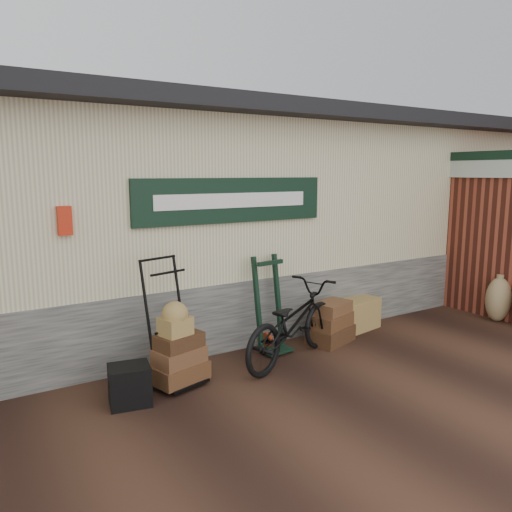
{
  "coord_description": "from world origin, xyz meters",
  "views": [
    {
      "loc": [
        -3.35,
        -4.41,
        2.29
      ],
      "look_at": [
        -0.01,
        0.9,
        1.24
      ],
      "focal_mm": 35.0,
      "sensor_mm": 36.0,
      "label": 1
    }
  ],
  "objects": [
    {
      "name": "station_building",
      "position": [
        -0.01,
        2.74,
        1.61
      ],
      "size": [
        14.4,
        4.1,
        3.2
      ],
      "color": "#4C4C47",
      "rests_on": "ground"
    },
    {
      "name": "black_trunk",
      "position": [
        -1.93,
        0.22,
        0.2
      ],
      "size": [
        0.46,
        0.41,
        0.4
      ],
      "primitive_type": "cube",
      "rotation": [
        0.0,
        0.0,
        -0.2
      ],
      "color": "black",
      "rests_on": "ground"
    },
    {
      "name": "suitcase_stack",
      "position": [
        0.97,
        0.56,
        0.29
      ],
      "size": [
        0.74,
        0.59,
        0.58
      ],
      "primitive_type": null,
      "rotation": [
        0.0,
        0.0,
        0.31
      ],
      "color": "#3C2213",
      "rests_on": "ground"
    },
    {
      "name": "ground",
      "position": [
        0.0,
        0.0,
        0.0
      ],
      "size": [
        80.0,
        80.0,
        0.0
      ],
      "primitive_type": "plane",
      "color": "black",
      "rests_on": "ground"
    },
    {
      "name": "wicker_hamper",
      "position": [
        1.68,
        0.85,
        0.23
      ],
      "size": [
        0.77,
        0.57,
        0.46
      ],
      "primitive_type": "cube",
      "rotation": [
        0.0,
        0.0,
        0.18
      ],
      "color": "olive",
      "rests_on": "ground"
    },
    {
      "name": "green_barrow",
      "position": [
        0.1,
        0.74,
        0.62
      ],
      "size": [
        0.49,
        0.43,
        1.24
      ],
      "primitive_type": null,
      "rotation": [
        0.0,
        0.0,
        0.12
      ],
      "color": "black",
      "rests_on": "ground"
    },
    {
      "name": "brick_outbuilding",
      "position": [
        4.7,
        1.19,
        1.3
      ],
      "size": [
        1.71,
        4.51,
        2.62
      ],
      "color": "maroon",
      "rests_on": "ground"
    },
    {
      "name": "burlap_sack_left",
      "position": [
        3.83,
        -0.06,
        0.35
      ],
      "size": [
        0.46,
        0.4,
        0.69
      ],
      "primitive_type": "ellipsoid",
      "rotation": [
        0.0,
        0.0,
        0.08
      ],
      "color": "olive",
      "rests_on": "ground"
    },
    {
      "name": "bicycle",
      "position": [
        0.13,
        0.3,
        0.53
      ],
      "size": [
        1.25,
        1.95,
        1.07
      ],
      "primitive_type": "imported",
      "rotation": [
        0.0,
        0.0,
        1.93
      ],
      "color": "black",
      "rests_on": "ground"
    },
    {
      "name": "porter_trolley",
      "position": [
        -1.37,
        0.5,
        0.71
      ],
      "size": [
        0.82,
        0.69,
        1.41
      ],
      "primitive_type": null,
      "rotation": [
        0.0,
        0.0,
        0.26
      ],
      "color": "black",
      "rests_on": "ground"
    }
  ]
}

